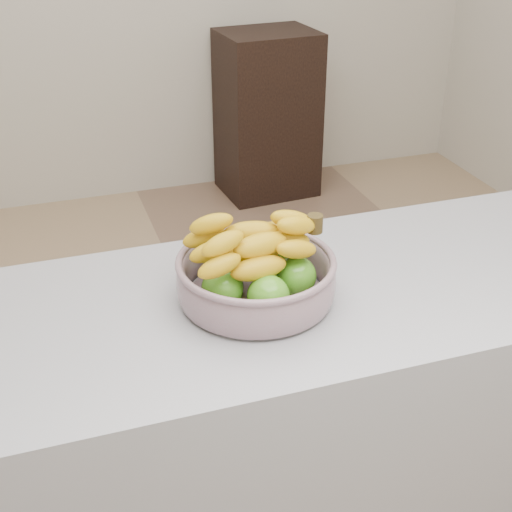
{
  "coord_description": "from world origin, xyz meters",
  "views": [
    {
      "loc": [
        -0.55,
        -1.84,
        1.68
      ],
      "look_at": [
        -0.16,
        -0.67,
        1.0
      ],
      "focal_mm": 50.0,
      "sensor_mm": 36.0,
      "label": 1
    }
  ],
  "objects": [
    {
      "name": "ground",
      "position": [
        0.0,
        0.0,
        0.0
      ],
      "size": [
        4.0,
        4.0,
        0.0
      ],
      "primitive_type": "plane",
      "color": "#987D5D",
      "rests_on": "ground"
    },
    {
      "name": "counter",
      "position": [
        0.0,
        -0.67,
        0.45
      ],
      "size": [
        2.0,
        0.6,
        0.9
      ],
      "primitive_type": "cube",
      "color": "#93949B",
      "rests_on": "ground"
    },
    {
      "name": "cabinet",
      "position": [
        0.73,
        1.78,
        0.45
      ],
      "size": [
        0.53,
        0.44,
        0.91
      ],
      "primitive_type": "cube",
      "rotation": [
        0.0,
        0.0,
        0.07
      ],
      "color": "black",
      "rests_on": "ground"
    },
    {
      "name": "fruit_bowl",
      "position": [
        -0.16,
        -0.67,
        0.96
      ],
      "size": [
        0.32,
        0.32,
        0.17
      ],
      "rotation": [
        0.0,
        0.0,
        -0.02
      ],
      "color": "#90A0AD",
      "rests_on": "counter"
    }
  ]
}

